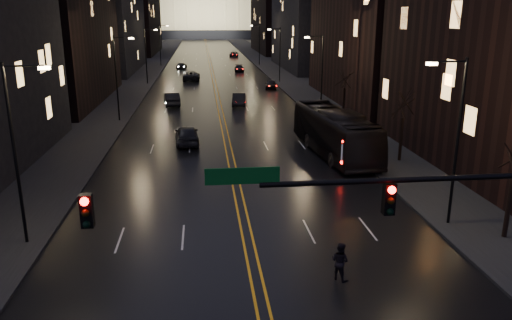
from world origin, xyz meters
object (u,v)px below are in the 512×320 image
object	(u,v)px
oncoming_car_a	(187,135)
oncoming_car_b	(172,99)
bus	(334,132)
pedestrian_b	(340,261)
traffic_signal	(462,211)
receding_car_a	(239,99)

from	to	relation	value
oncoming_car_a	oncoming_car_b	world-z (taller)	oncoming_car_a
bus	pedestrian_b	world-z (taller)	bus
oncoming_car_a	pedestrian_b	xyz separation A→B (m)	(7.12, -24.48, 0.01)
traffic_signal	bus	world-z (taller)	traffic_signal
bus	receding_car_a	bearing A→B (deg)	98.98
traffic_signal	receding_car_a	xyz separation A→B (m)	(-3.41, 48.45, -4.34)
traffic_signal	oncoming_car_a	bearing A→B (deg)	107.78
oncoming_car_a	receding_car_a	distance (m)	19.90
traffic_signal	pedestrian_b	world-z (taller)	traffic_signal
oncoming_car_b	oncoming_car_a	bearing A→B (deg)	89.59
oncoming_car_a	pedestrian_b	world-z (taller)	pedestrian_b
traffic_signal	oncoming_car_a	distance (m)	31.26
traffic_signal	oncoming_car_a	size ratio (longest dim) A/B	3.47
receding_car_a	pedestrian_b	size ratio (longest dim) A/B	2.70
oncoming_car_a	pedestrian_b	distance (m)	25.50
oncoming_car_b	pedestrian_b	bearing A→B (deg)	94.88
oncoming_car_b	pedestrian_b	distance (m)	45.32
oncoming_car_a	oncoming_car_b	distance (m)	19.98
receding_car_a	pedestrian_b	xyz separation A→B (m)	(1.07, -43.44, 0.09)
bus	oncoming_car_a	world-z (taller)	bus
bus	oncoming_car_a	bearing A→B (deg)	153.40
traffic_signal	pedestrian_b	xyz separation A→B (m)	(-2.33, 5.00, -4.24)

